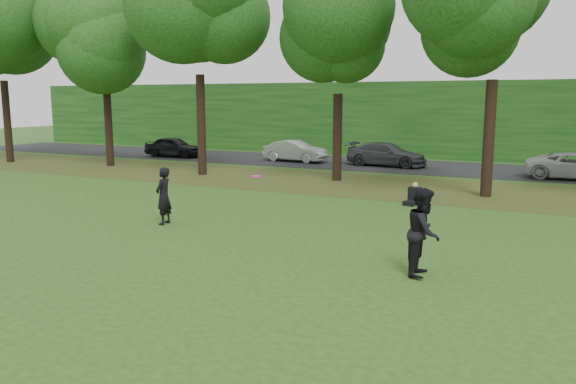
{
  "coord_description": "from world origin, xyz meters",
  "views": [
    {
      "loc": [
        6.57,
        -11.14,
        3.9
      ],
      "look_at": [
        -0.22,
        2.82,
        1.3
      ],
      "focal_mm": 35.0,
      "sensor_mm": 36.0,
      "label": 1
    }
  ],
  "objects_px": {
    "player_right": "(424,232)",
    "seated_person": "(414,196)",
    "frisbee": "(256,176)",
    "player_left": "(164,196)"
  },
  "relations": [
    {
      "from": "player_left",
      "to": "seated_person",
      "type": "relative_size",
      "value": 2.16
    },
    {
      "from": "seated_person",
      "to": "frisbee",
      "type": "bearing_deg",
      "value": -95.83
    },
    {
      "from": "frisbee",
      "to": "player_left",
      "type": "bearing_deg",
      "value": 172.92
    },
    {
      "from": "player_right",
      "to": "frisbee",
      "type": "height_order",
      "value": "player_right"
    },
    {
      "from": "player_right",
      "to": "frisbee",
      "type": "xyz_separation_m",
      "value": [
        -4.87,
        1.15,
        0.8
      ]
    },
    {
      "from": "player_left",
      "to": "frisbee",
      "type": "relative_size",
      "value": 6.58
    },
    {
      "from": "player_right",
      "to": "frisbee",
      "type": "bearing_deg",
      "value": 74.5
    },
    {
      "from": "player_left",
      "to": "frisbee",
      "type": "height_order",
      "value": "frisbee"
    },
    {
      "from": "player_right",
      "to": "seated_person",
      "type": "relative_size",
      "value": 2.36
    },
    {
      "from": "player_right",
      "to": "seated_person",
      "type": "xyz_separation_m",
      "value": [
        -2.19,
        8.32,
        -0.67
      ]
    }
  ]
}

